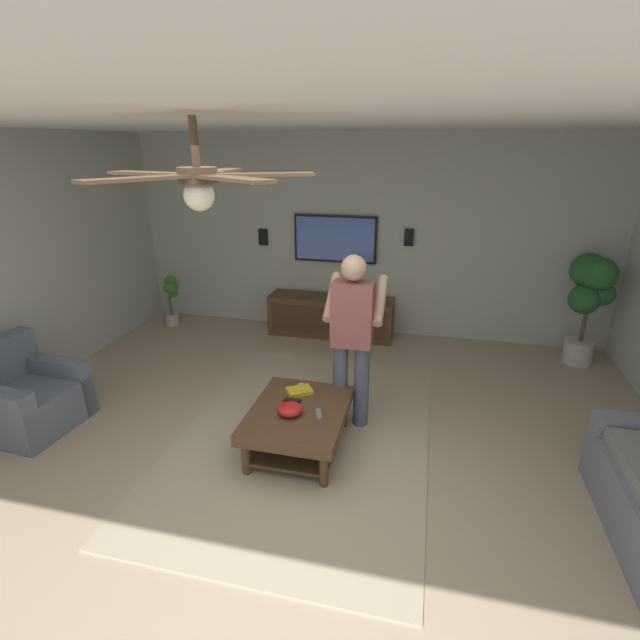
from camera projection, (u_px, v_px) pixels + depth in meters
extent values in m
plane|color=tan|center=(291.00, 495.00, 3.52)|extent=(8.30, 8.30, 0.00)
cube|color=#B2B7AD|center=(364.00, 237.00, 6.23)|extent=(0.10, 6.58, 2.66)
cube|color=white|center=(279.00, 105.00, 2.55)|extent=(7.12, 6.58, 0.10)
cube|color=tan|center=(305.00, 435.00, 4.24)|extent=(3.20, 2.21, 0.01)
cube|color=slate|center=(31.00, 407.00, 4.32)|extent=(0.85, 0.85, 0.40)
cube|color=slate|center=(56.00, 384.00, 4.58)|extent=(0.21, 0.81, 0.56)
cube|color=#513823|center=(298.00, 414.00, 3.94)|extent=(1.00, 0.80, 0.10)
cylinder|color=#513823|center=(344.00, 413.00, 4.32)|extent=(0.07, 0.07, 0.30)
cylinder|color=#513823|center=(279.00, 404.00, 4.46)|extent=(0.07, 0.07, 0.30)
cylinder|color=#513823|center=(324.00, 470.00, 3.56)|extent=(0.07, 0.07, 0.30)
cylinder|color=#513823|center=(246.00, 458.00, 3.70)|extent=(0.07, 0.07, 0.30)
cube|color=#452F1E|center=(299.00, 439.00, 4.03)|extent=(0.88, 0.68, 0.03)
cube|color=#513823|center=(331.00, 316.00, 6.39)|extent=(0.44, 1.70, 0.55)
cube|color=#412C1C|center=(327.00, 322.00, 6.19)|extent=(0.01, 1.56, 0.39)
cube|color=black|center=(335.00, 239.00, 6.24)|extent=(0.05, 1.13, 0.63)
cube|color=#4164BE|center=(335.00, 239.00, 6.22)|extent=(0.01, 1.07, 0.57)
cylinder|color=#4C5166|center=(361.00, 386.00, 4.26)|extent=(0.14, 0.14, 0.82)
cylinder|color=#4C5166|center=(340.00, 384.00, 4.31)|extent=(0.14, 0.14, 0.82)
cube|color=#8C4C4C|center=(353.00, 314.00, 4.03)|extent=(0.22, 0.36, 0.58)
sphere|color=tan|center=(354.00, 268.00, 3.88)|extent=(0.22, 0.22, 0.22)
cylinder|color=tan|center=(381.00, 300.00, 4.12)|extent=(0.48, 0.09, 0.37)
cylinder|color=tan|center=(332.00, 297.00, 4.21)|extent=(0.48, 0.09, 0.37)
cube|color=white|center=(359.00, 302.00, 4.38)|extent=(0.04, 0.05, 0.16)
cylinder|color=#B7B2A8|center=(578.00, 352.00, 5.61)|extent=(0.34, 0.34, 0.29)
cylinder|color=brown|center=(584.00, 323.00, 5.47)|extent=(0.05, 0.05, 0.47)
sphere|color=#235B2D|center=(600.00, 274.00, 5.20)|extent=(0.37, 0.37, 0.37)
sphere|color=#235B2D|center=(584.00, 299.00, 5.35)|extent=(0.35, 0.35, 0.35)
sphere|color=#235B2D|center=(603.00, 294.00, 5.30)|extent=(0.27, 0.27, 0.27)
sphere|color=#235B2D|center=(589.00, 271.00, 5.33)|extent=(0.41, 0.41, 0.41)
cylinder|color=#B7B2A8|center=(172.00, 319.00, 6.82)|extent=(0.20, 0.20, 0.17)
cylinder|color=brown|center=(170.00, 305.00, 6.74)|extent=(0.03, 0.03, 0.27)
sphere|color=#3D7F38|center=(173.00, 293.00, 6.74)|extent=(0.14, 0.14, 0.14)
sphere|color=#3D7F38|center=(170.00, 282.00, 6.67)|extent=(0.18, 0.18, 0.18)
sphere|color=#3D7F38|center=(171.00, 287.00, 6.63)|extent=(0.20, 0.20, 0.20)
sphere|color=#3D7F38|center=(171.00, 287.00, 6.71)|extent=(0.20, 0.20, 0.20)
ellipsoid|color=red|center=(290.00, 409.00, 3.83)|extent=(0.21, 0.21, 0.09)
cube|color=white|center=(303.00, 388.00, 4.23)|extent=(0.15, 0.12, 0.02)
cube|color=black|center=(292.00, 401.00, 4.02)|extent=(0.05, 0.15, 0.02)
cube|color=slate|center=(319.00, 414.00, 3.82)|extent=(0.16, 0.09, 0.02)
cube|color=gold|center=(299.00, 391.00, 4.17)|extent=(0.26, 0.27, 0.04)
sphere|color=gold|center=(354.00, 291.00, 6.18)|extent=(0.22, 0.22, 0.22)
cube|color=black|center=(409.00, 237.00, 6.02)|extent=(0.06, 0.12, 0.22)
cube|color=black|center=(263.00, 237.00, 6.48)|extent=(0.06, 0.12, 0.22)
cylinder|color=#4C3828|center=(195.00, 146.00, 2.29)|extent=(0.04, 0.04, 0.28)
cylinder|color=#4C3828|center=(197.00, 175.00, 2.34)|extent=(0.20, 0.20, 0.08)
sphere|color=silver|center=(199.00, 196.00, 2.38)|extent=(0.16, 0.16, 0.16)
cube|color=brown|center=(218.00, 172.00, 2.64)|extent=(0.57, 0.18, 0.02)
cube|color=brown|center=(152.00, 174.00, 2.48)|extent=(0.25, 0.57, 0.02)
cube|color=brown|center=(139.00, 179.00, 2.11)|extent=(0.56, 0.36, 0.02)
cube|color=brown|center=(231.00, 179.00, 2.12)|extent=(0.42, 0.53, 0.02)
cube|color=brown|center=(261.00, 175.00, 2.40)|extent=(0.34, 0.56, 0.02)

